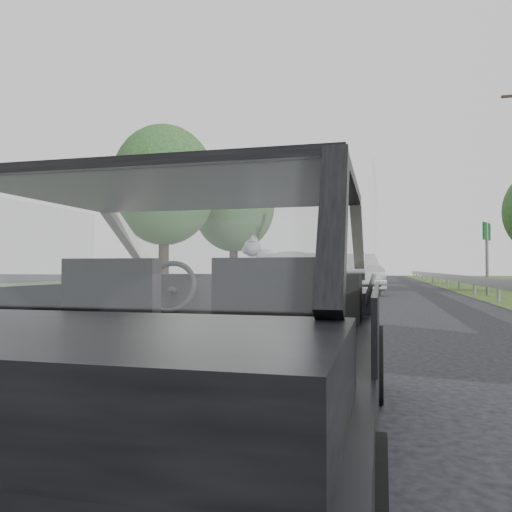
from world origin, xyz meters
The scene contains 11 objects.
ground centered at (0.00, 0.00, 0.00)m, with size 140.00×140.00×0.00m, color #36363D.
subject_car centered at (0.00, 0.00, 0.72)m, with size 1.80×4.00×1.45m, color black.
dashboard centered at (0.00, 0.62, 0.85)m, with size 1.58×0.45×0.30m, color black.
driver_seat centered at (-0.40, -0.29, 0.88)m, with size 0.50×0.72×0.42m, color black.
passenger_seat centered at (0.40, -0.29, 0.88)m, with size 0.50×0.72×0.42m, color black.
steering_wheel centered at (-0.40, 0.33, 0.92)m, with size 0.36×0.36×0.04m, color black.
cat centered at (0.33, 0.67, 1.09)m, with size 0.60×0.19×0.27m, color #9F9F9F.
other_car centered at (-0.17, 18.32, 0.82)m, with size 1.97×4.98×1.64m, color #ABABAB.
highway_sign centered at (4.87, 17.99, 1.39)m, with size 0.11×1.11×2.79m, color #0C411A.
tree_5 centered at (-9.91, 21.04, 4.10)m, with size 5.41×5.41×8.20m, color #1D3519, non-canonical shape.
tree_6 centered at (-7.69, 26.16, 3.75)m, with size 4.95×4.95×7.50m, color #1D3519, non-canonical shape.
Camera 1 is at (0.92, -2.65, 1.04)m, focal length 35.00 mm.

